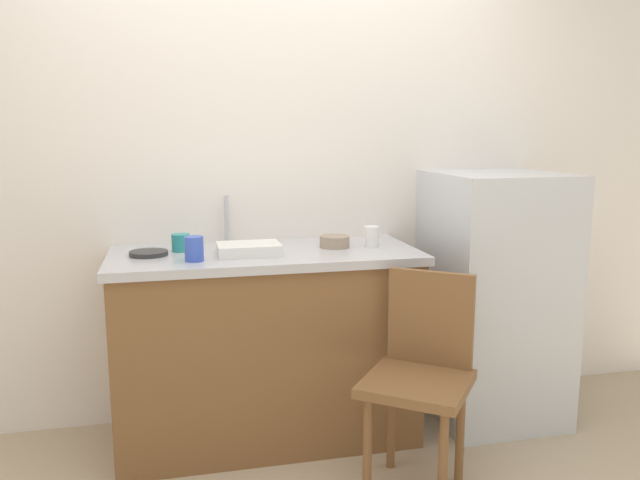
{
  "coord_description": "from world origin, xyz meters",
  "views": [
    {
      "loc": [
        -0.48,
        -2.2,
        1.47
      ],
      "look_at": [
        0.18,
        0.6,
        0.96
      ],
      "focal_mm": 35.4,
      "sensor_mm": 36.0,
      "label": 1
    }
  ],
  "objects_px": {
    "dish_tray": "(249,249)",
    "terracotta_bowl": "(335,242)",
    "chair": "(421,371)",
    "cup_blue": "(194,249)",
    "refrigerator": "(493,296)",
    "cup_white": "(372,236)",
    "cup_teal": "(181,243)",
    "hotplate": "(149,253)"
  },
  "relations": [
    {
      "from": "hotplate",
      "to": "cup_white",
      "type": "relative_size",
      "value": 1.74
    },
    {
      "from": "dish_tray",
      "to": "terracotta_bowl",
      "type": "distance_m",
      "value": 0.43
    },
    {
      "from": "chair",
      "to": "cup_blue",
      "type": "relative_size",
      "value": 8.38
    },
    {
      "from": "cup_blue",
      "to": "cup_teal",
      "type": "xyz_separation_m",
      "value": [
        -0.05,
        0.24,
        -0.01
      ]
    },
    {
      "from": "refrigerator",
      "to": "hotplate",
      "type": "height_order",
      "value": "refrigerator"
    },
    {
      "from": "refrigerator",
      "to": "hotplate",
      "type": "distance_m",
      "value": 1.71
    },
    {
      "from": "refrigerator",
      "to": "cup_blue",
      "type": "bearing_deg",
      "value": -174.75
    },
    {
      "from": "chair",
      "to": "dish_tray",
      "type": "bearing_deg",
      "value": 178.43
    },
    {
      "from": "terracotta_bowl",
      "to": "cup_white",
      "type": "bearing_deg",
      "value": -6.59
    },
    {
      "from": "dish_tray",
      "to": "terracotta_bowl",
      "type": "bearing_deg",
      "value": 11.34
    },
    {
      "from": "chair",
      "to": "cup_teal",
      "type": "height_order",
      "value": "cup_teal"
    },
    {
      "from": "refrigerator",
      "to": "cup_white",
      "type": "bearing_deg",
      "value": 178.45
    },
    {
      "from": "chair",
      "to": "cup_teal",
      "type": "distance_m",
      "value": 1.23
    },
    {
      "from": "hotplate",
      "to": "cup_teal",
      "type": "xyz_separation_m",
      "value": [
        0.14,
        0.07,
        0.03
      ]
    },
    {
      "from": "hotplate",
      "to": "cup_white",
      "type": "distance_m",
      "value": 1.04
    },
    {
      "from": "dish_tray",
      "to": "cup_teal",
      "type": "relative_size",
      "value": 3.36
    },
    {
      "from": "terracotta_bowl",
      "to": "cup_white",
      "type": "xyz_separation_m",
      "value": [
        0.18,
        -0.02,
        0.02
      ]
    },
    {
      "from": "cup_white",
      "to": "refrigerator",
      "type": "bearing_deg",
      "value": -1.55
    },
    {
      "from": "refrigerator",
      "to": "cup_blue",
      "type": "height_order",
      "value": "refrigerator"
    },
    {
      "from": "cup_white",
      "to": "chair",
      "type": "bearing_deg",
      "value": -86.97
    },
    {
      "from": "cup_teal",
      "to": "cup_white",
      "type": "distance_m",
      "value": 0.9
    },
    {
      "from": "refrigerator",
      "to": "cup_teal",
      "type": "relative_size",
      "value": 15.05
    },
    {
      "from": "cup_white",
      "to": "hotplate",
      "type": "bearing_deg",
      "value": 179.1
    },
    {
      "from": "refrigerator",
      "to": "dish_tray",
      "type": "relative_size",
      "value": 4.49
    },
    {
      "from": "refrigerator",
      "to": "cup_teal",
      "type": "height_order",
      "value": "refrigerator"
    },
    {
      "from": "refrigerator",
      "to": "cup_white",
      "type": "relative_size",
      "value": 12.86
    },
    {
      "from": "dish_tray",
      "to": "cup_white",
      "type": "xyz_separation_m",
      "value": [
        0.6,
        0.06,
        0.02
      ]
    },
    {
      "from": "refrigerator",
      "to": "cup_blue",
      "type": "xyz_separation_m",
      "value": [
        -1.49,
        -0.14,
        0.34
      ]
    },
    {
      "from": "dish_tray",
      "to": "cup_white",
      "type": "bearing_deg",
      "value": 6.09
    },
    {
      "from": "refrigerator",
      "to": "cup_white",
      "type": "distance_m",
      "value": 0.73
    },
    {
      "from": "hotplate",
      "to": "cup_blue",
      "type": "relative_size",
      "value": 1.6
    },
    {
      "from": "dish_tray",
      "to": "cup_teal",
      "type": "height_order",
      "value": "cup_teal"
    },
    {
      "from": "chair",
      "to": "hotplate",
      "type": "bearing_deg",
      "value": -171.39
    },
    {
      "from": "chair",
      "to": "cup_white",
      "type": "distance_m",
      "value": 0.74
    },
    {
      "from": "refrigerator",
      "to": "hotplate",
      "type": "xyz_separation_m",
      "value": [
        -1.69,
        0.03,
        0.29
      ]
    },
    {
      "from": "cup_teal",
      "to": "hotplate",
      "type": "bearing_deg",
      "value": -153.71
    },
    {
      "from": "refrigerator",
      "to": "cup_white",
      "type": "height_order",
      "value": "refrigerator"
    },
    {
      "from": "cup_teal",
      "to": "dish_tray",
      "type": "bearing_deg",
      "value": -26.9
    },
    {
      "from": "cup_white",
      "to": "cup_teal",
      "type": "bearing_deg",
      "value": 174.48
    },
    {
      "from": "refrigerator",
      "to": "cup_blue",
      "type": "relative_size",
      "value": 11.83
    },
    {
      "from": "refrigerator",
      "to": "dish_tray",
      "type": "xyz_separation_m",
      "value": [
        -1.25,
        -0.05,
        0.31
      ]
    },
    {
      "from": "cup_blue",
      "to": "cup_white",
      "type": "height_order",
      "value": "cup_blue"
    }
  ]
}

